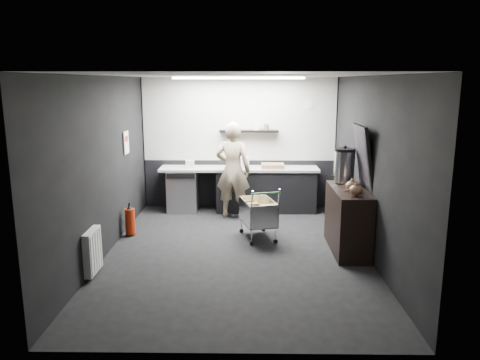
{
  "coord_description": "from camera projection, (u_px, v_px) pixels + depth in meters",
  "views": [
    {
      "loc": [
        0.15,
        -6.88,
        2.62
      ],
      "look_at": [
        0.05,
        0.4,
        1.07
      ],
      "focal_mm": 35.0,
      "sensor_mm": 36.0,
      "label": 1
    }
  ],
  "objects": [
    {
      "name": "floating_shelf",
      "position": [
        249.0,
        131.0,
        9.5
      ],
      "size": [
        1.2,
        0.22,
        0.04
      ],
      "primitive_type": "cube",
      "color": "black",
      "rests_on": "wall_back"
    },
    {
      "name": "ceiling",
      "position": [
        236.0,
        75.0,
        6.72
      ],
      "size": [
        5.5,
        5.5,
        0.0
      ],
      "primitive_type": "plane",
      "rotation": [
        3.14,
        0.0,
        0.0
      ],
      "color": "silver",
      "rests_on": "wall_back"
    },
    {
      "name": "floor",
      "position": [
        237.0,
        253.0,
        7.28
      ],
      "size": [
        5.5,
        5.5,
        0.0
      ],
      "primitive_type": "plane",
      "color": "black",
      "rests_on": "ground"
    },
    {
      "name": "shopping_cart",
      "position": [
        258.0,
        214.0,
        7.87
      ],
      "size": [
        0.68,
        0.94,
        0.9
      ],
      "color": "silver",
      "rests_on": "floor"
    },
    {
      "name": "wall_back",
      "position": [
        239.0,
        143.0,
        9.69
      ],
      "size": [
        5.5,
        0.0,
        5.5
      ],
      "primitive_type": "plane",
      "rotation": [
        1.57,
        0.0,
        0.0
      ],
      "color": "black",
      "rests_on": "floor"
    },
    {
      "name": "poster",
      "position": [
        126.0,
        143.0,
        8.25
      ],
      "size": [
        0.02,
        0.3,
        0.4
      ],
      "primitive_type": "cube",
      "color": "white",
      "rests_on": "wall_left"
    },
    {
      "name": "wall_right",
      "position": [
        370.0,
        168.0,
        6.97
      ],
      "size": [
        0.0,
        5.5,
        5.5
      ],
      "primitive_type": "plane",
      "rotation": [
        1.57,
        0.0,
        -1.57
      ],
      "color": "black",
      "rests_on": "floor"
    },
    {
      "name": "fire_extinguisher",
      "position": [
        130.0,
        220.0,
        8.03
      ],
      "size": [
        0.17,
        0.17,
        0.55
      ],
      "color": "#AA250B",
      "rests_on": "floor"
    },
    {
      "name": "dado_panel",
      "position": [
        239.0,
        184.0,
        9.84
      ],
      "size": [
        3.95,
        0.02,
        1.0
      ],
      "primitive_type": "cube",
      "color": "black",
      "rests_on": "wall_back"
    },
    {
      "name": "pink_tub",
      "position": [
        244.0,
        162.0,
        9.43
      ],
      "size": [
        0.21,
        0.21,
        0.21
      ],
      "primitive_type": "cylinder",
      "color": "white",
      "rests_on": "prep_counter"
    },
    {
      "name": "sideboard",
      "position": [
        348.0,
        212.0,
        7.29
      ],
      "size": [
        0.56,
        1.32,
        1.97
      ],
      "color": "black",
      "rests_on": "floor"
    },
    {
      "name": "person",
      "position": [
        233.0,
        170.0,
        9.01
      ],
      "size": [
        0.76,
        0.58,
        1.86
      ],
      "primitive_type": "imported",
      "rotation": [
        0.0,
        0.0,
        2.93
      ],
      "color": "beige",
      "rests_on": "floor"
    },
    {
      "name": "ceiling_strip",
      "position": [
        239.0,
        78.0,
        8.53
      ],
      "size": [
        2.4,
        0.2,
        0.04
      ],
      "primitive_type": "cube",
      "color": "white",
      "rests_on": "ceiling"
    },
    {
      "name": "white_container",
      "position": [
        190.0,
        164.0,
        9.41
      ],
      "size": [
        0.18,
        0.14,
        0.15
      ],
      "primitive_type": "cube",
      "rotation": [
        0.0,
        0.0,
        0.07
      ],
      "color": "silver",
      "rests_on": "prep_counter"
    },
    {
      "name": "cardboard_box",
      "position": [
        273.0,
        166.0,
        9.39
      ],
      "size": [
        0.45,
        0.34,
        0.09
      ],
      "primitive_type": "cube",
      "rotation": [
        0.0,
        0.0,
        -0.01
      ],
      "color": "#926A4D",
      "rests_on": "prep_counter"
    },
    {
      "name": "radiator",
      "position": [
        93.0,
        251.0,
        6.35
      ],
      "size": [
        0.1,
        0.5,
        0.6
      ],
      "primitive_type": "cube",
      "color": "silver",
      "rests_on": "wall_left"
    },
    {
      "name": "poster_red_band",
      "position": [
        126.0,
        139.0,
        8.24
      ],
      "size": [
        0.02,
        0.22,
        0.1
      ],
      "primitive_type": "cube",
      "color": "red",
      "rests_on": "poster"
    },
    {
      "name": "wall_front",
      "position": [
        230.0,
        222.0,
        4.31
      ],
      "size": [
        5.5,
        0.0,
        5.5
      ],
      "primitive_type": "plane",
      "rotation": [
        -1.57,
        0.0,
        0.0
      ],
      "color": "black",
      "rests_on": "floor"
    },
    {
      "name": "prep_counter",
      "position": [
        246.0,
        189.0,
        9.55
      ],
      "size": [
        3.2,
        0.61,
        0.9
      ],
      "color": "black",
      "rests_on": "floor"
    },
    {
      "name": "wall_clock",
      "position": [
        308.0,
        104.0,
        9.47
      ],
      "size": [
        0.2,
        0.03,
        0.2
      ],
      "primitive_type": "cylinder",
      "rotation": [
        1.57,
        0.0,
        0.0
      ],
      "color": "silver",
      "rests_on": "wall_back"
    },
    {
      "name": "wall_left",
      "position": [
        104.0,
        167.0,
        7.02
      ],
      "size": [
        0.0,
        5.5,
        5.5
      ],
      "primitive_type": "plane",
      "rotation": [
        1.57,
        0.0,
        1.57
      ],
      "color": "black",
      "rests_on": "floor"
    },
    {
      "name": "kitchen_wall_panel",
      "position": [
        239.0,
        119.0,
        9.56
      ],
      "size": [
        3.95,
        0.02,
        1.7
      ],
      "primitive_type": "cube",
      "color": "beige",
      "rests_on": "wall_back"
    }
  ]
}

